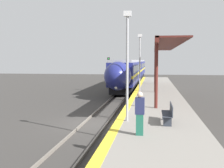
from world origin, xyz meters
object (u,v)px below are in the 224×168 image
Objects in this scene: platform_bench at (169,113)px; lamppost_mid at (140,59)px; train at (132,70)px; person_waiting at (140,113)px; railway_signal at (109,71)px; lamppost_near at (127,59)px.

lamppost_mid is (-1.94, 11.93, 2.49)m from platform_bench.
platform_bench is at bearing -82.82° from train.
person_waiting is (2.97, -35.52, -0.38)m from train.
lamppost_near is at bearing -78.39° from railway_signal.
person_waiting is (-1.22, -2.29, 0.40)m from platform_bench.
lamppost_near reaches higher than platform_bench.
person_waiting is 23.43m from railway_signal.
lamppost_near and lamppost_mid have the same top height.
railway_signal is 9.73m from lamppost_mid.
railway_signal is at bearing 101.61° from lamppost_near.
railway_signal is (-1.95, -12.62, 0.33)m from train.
platform_bench is 0.34× the size of lamppost_mid.
railway_signal is (-6.14, 20.61, 1.11)m from platform_bench.
train is 35.65m from person_waiting.
lamppost_mid is at bearing 99.25° from platform_bench.
lamppost_near is at bearing 174.58° from platform_bench.
lamppost_near is at bearing -86.12° from train.
person_waiting is at bearing -85.22° from train.
railway_signal reaches higher than platform_bench.
platform_bench is 0.42× the size of railway_signal.
platform_bench is at bearing 62.00° from person_waiting.
platform_bench is 21.53m from railway_signal.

